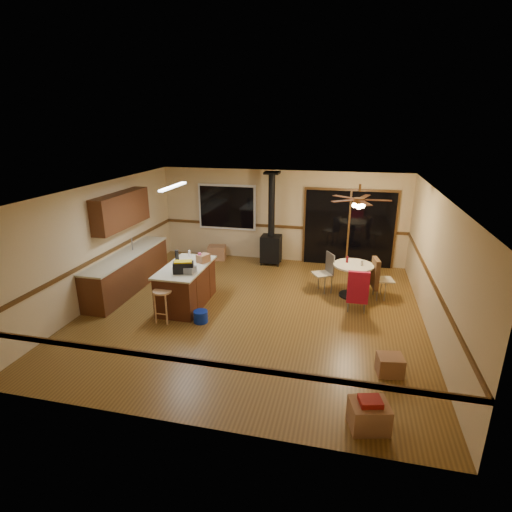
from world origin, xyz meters
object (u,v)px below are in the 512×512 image
(chair_left, at_px, (326,268))
(chair_near, at_px, (358,287))
(box_corner_b, at_px, (390,365))
(blue_bucket, at_px, (201,317))
(box_under_window, at_px, (217,252))
(box_corner_a, at_px, (369,416))
(dining_table, at_px, (353,275))
(bar_stool, at_px, (163,306))
(wood_stove, at_px, (271,239))
(kitchen_island, at_px, (186,285))
(chair_right, at_px, (377,274))
(toolbox_grey, at_px, (185,269))
(toolbox_black, at_px, (183,268))

(chair_left, xyz_separation_m, chair_near, (0.71, -1.04, 0.01))
(chair_near, bearing_deg, box_corner_b, -76.34)
(blue_bucket, relative_size, chair_left, 0.53)
(box_under_window, bearing_deg, box_corner_a, -55.95)
(box_corner_a, bearing_deg, chair_left, 100.80)
(box_corner_a, xyz_separation_m, box_corner_b, (0.37, 1.31, -0.03))
(dining_table, xyz_separation_m, chair_near, (0.10, -0.88, 0.07))
(bar_stool, distance_m, box_corner_a, 4.49)
(wood_stove, relative_size, box_corner_b, 6.34)
(box_under_window, height_order, box_corner_a, box_under_window)
(blue_bucket, bearing_deg, box_corner_a, -35.48)
(chair_near, bearing_deg, blue_bucket, -159.99)
(kitchen_island, bearing_deg, chair_near, 6.28)
(kitchen_island, distance_m, chair_right, 4.28)
(toolbox_grey, bearing_deg, box_corner_a, -35.98)
(bar_stool, height_order, box_under_window, bar_stool)
(blue_bucket, bearing_deg, chair_left, 42.40)
(kitchen_island, bearing_deg, wood_stove, 66.91)
(toolbox_grey, bearing_deg, bar_stool, -119.05)
(toolbox_grey, bearing_deg, dining_table, 25.49)
(toolbox_grey, height_order, dining_table, toolbox_grey)
(bar_stool, bearing_deg, chair_left, 36.55)
(chair_right, relative_size, box_corner_a, 1.42)
(wood_stove, xyz_separation_m, chair_right, (2.77, -1.75, -0.13))
(blue_bucket, xyz_separation_m, box_under_window, (-0.92, 3.82, 0.08))
(toolbox_grey, xyz_separation_m, chair_near, (3.52, 0.75, -0.37))
(bar_stool, bearing_deg, box_under_window, 92.64)
(toolbox_black, distance_m, box_under_window, 3.59)
(box_under_window, bearing_deg, toolbox_grey, -82.30)
(dining_table, bearing_deg, toolbox_grey, -154.51)
(kitchen_island, xyz_separation_m, blue_bucket, (0.59, -0.72, -0.33))
(wood_stove, distance_m, chair_near, 3.55)
(toolbox_grey, bearing_deg, toolbox_black, -125.40)
(wood_stove, height_order, toolbox_black, wood_stove)
(wood_stove, relative_size, bar_stool, 3.70)
(chair_right, bearing_deg, box_under_window, 157.80)
(chair_right, bearing_deg, wood_stove, 147.78)
(kitchen_island, bearing_deg, toolbox_black, -71.85)
(kitchen_island, xyz_separation_m, toolbox_black, (0.12, -0.37, 0.56))
(kitchen_island, distance_m, chair_near, 3.68)
(kitchen_island, bearing_deg, dining_table, 19.89)
(kitchen_island, xyz_separation_m, dining_table, (3.55, 1.29, 0.08))
(bar_stool, distance_m, chair_right, 4.75)
(kitchen_island, xyz_separation_m, chair_near, (3.66, 0.40, 0.14))
(box_corner_a, bearing_deg, wood_stove, 112.38)
(chair_left, height_order, box_under_window, chair_left)
(bar_stool, xyz_separation_m, box_under_window, (-0.18, 3.96, -0.14))
(bar_stool, distance_m, chair_left, 3.86)
(bar_stool, height_order, box_corner_b, bar_stool)
(wood_stove, relative_size, toolbox_grey, 5.78)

